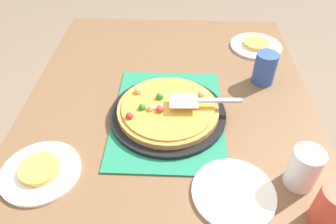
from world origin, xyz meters
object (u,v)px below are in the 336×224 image
object	(u,v)px
plate_side	(234,193)
served_slice_left	(256,43)
pizza_pan	(168,114)
cup_near	(304,168)
pizza_server	(199,100)
plate_near_left	(256,46)
plate_far_right	(41,172)
pizza	(168,109)
cup_corner	(265,68)
cup_far	(332,207)
served_slice_right	(39,169)

from	to	relation	value
plate_side	served_slice_left	size ratio (longest dim) A/B	2.00
served_slice_left	pizza_pan	bearing A→B (deg)	-38.56
cup_near	pizza_server	distance (m)	0.36
plate_near_left	served_slice_left	size ratio (longest dim) A/B	2.00
plate_near_left	plate_far_right	distance (m)	1.00
plate_far_right	plate_near_left	bearing A→B (deg)	134.68
pizza_pan	pizza_server	xyz separation A→B (m)	(-0.00, 0.10, 0.06)
pizza_pan	pizza	world-z (taller)	pizza
plate_far_right	cup_corner	xyz separation A→B (m)	(-0.45, 0.69, 0.06)
cup_far	plate_far_right	bearing A→B (deg)	-98.72
pizza_pan	plate_far_right	world-z (taller)	pizza_pan
cup_far	cup_corner	xyz separation A→B (m)	(-0.56, -0.05, 0.00)
pizza	pizza_server	xyz separation A→B (m)	(-0.00, 0.10, 0.04)
plate_side	cup_near	world-z (taller)	cup_near
plate_side	plate_near_left	bearing A→B (deg)	166.34
cup_near	cup_corner	world-z (taller)	same
cup_corner	pizza_server	bearing A→B (deg)	-50.55
pizza	plate_side	world-z (taller)	pizza
pizza_pan	pizza_server	world-z (taller)	pizza_server
plate_side	cup_far	distance (m)	0.23
plate_far_right	plate_side	world-z (taller)	same
pizza_server	plate_far_right	bearing A→B (deg)	-60.78
cup_near	cup_corner	xyz separation A→B (m)	(-0.45, -0.02, 0.00)
pizza	plate_side	bearing A→B (deg)	32.45
served_slice_right	cup_corner	xyz separation A→B (m)	(-0.45, 0.69, 0.04)
pizza_pan	plate_side	distance (m)	0.34
pizza	cup_far	size ratio (longest dim) A/B	2.75
plate_near_left	cup_far	distance (m)	0.82
pizza_pan	cup_corner	world-z (taller)	cup_corner
plate_far_right	cup_near	size ratio (longest dim) A/B	1.83
served_slice_left	cup_near	world-z (taller)	cup_near
plate_side	pizza_pan	bearing A→B (deg)	-147.70
plate_near_left	pizza	bearing A→B (deg)	-38.71
served_slice_right	plate_far_right	bearing A→B (deg)	0.00
served_slice_left	cup_far	world-z (taller)	cup_far
plate_side	pizza_server	world-z (taller)	pizza_server
pizza_pan	plate_far_right	distance (m)	0.42
served_slice_left	cup_near	bearing A→B (deg)	-0.32
cup_near	pizza_server	xyz separation A→B (m)	(-0.25, -0.26, 0.01)
served_slice_left	cup_far	xyz separation A→B (m)	(0.81, 0.03, 0.04)
pizza	served_slice_left	distance (m)	0.59
pizza	cup_near	xyz separation A→B (m)	(0.25, 0.36, 0.03)
plate_near_left	cup_corner	distance (m)	0.26
plate_near_left	pizza_pan	bearing A→B (deg)	-38.56
plate_near_left	cup_near	bearing A→B (deg)	-0.32
cup_far	served_slice_left	bearing A→B (deg)	-177.87
plate_side	cup_far	bearing A→B (deg)	72.46
pizza	cup_corner	distance (m)	0.40
pizza	cup_far	world-z (taller)	cup_far
plate_far_right	cup_far	distance (m)	0.75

